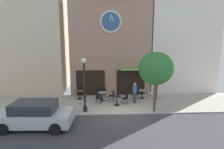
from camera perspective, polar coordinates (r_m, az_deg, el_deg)
ground_plane at (r=12.84m, az=3.98°, el=-12.95°), size 24.29×10.51×0.13m
clock_building at (r=18.21m, az=-0.57°, el=12.89°), size 7.39×3.90×11.25m
neighbor_building_left at (r=20.38m, az=-23.51°, el=15.42°), size 6.41×4.35×14.16m
neighbor_building_right at (r=20.46m, az=20.32°, el=17.59°), size 6.39×3.74×15.56m
street_lamp at (r=13.34m, az=-8.32°, el=-3.12°), size 0.36×0.36×3.85m
street_tree at (r=13.38m, az=13.12°, el=1.72°), size 2.42×2.18×4.26m
cafe_table_center_right at (r=16.51m, az=-9.81°, el=-5.47°), size 0.78×0.78×0.75m
cafe_table_center_left at (r=15.86m, az=-2.93°, el=-6.14°), size 0.71×0.71×0.73m
cafe_table_leftmost at (r=14.78m, az=1.51°, el=-7.39°), size 0.68×0.68×0.75m
cafe_table_near_door at (r=16.69m, az=9.11°, el=-5.43°), size 0.68×0.68×0.74m
cafe_chair_right_end at (r=16.29m, az=6.68°, el=-5.70°), size 0.54×0.54×0.90m
cafe_chair_facing_street at (r=17.36m, az=-9.82°, el=-4.75°), size 0.42×0.42×0.90m
cafe_chair_corner at (r=15.22m, az=4.10°, el=-6.85°), size 0.53×0.53×0.90m
cafe_chair_near_lamp at (r=15.77m, az=0.07°, el=-6.18°), size 0.51×0.51×0.90m
cafe_chair_near_tree at (r=16.63m, az=-2.57°, el=-5.29°), size 0.42×0.42×0.90m
cafe_chair_outer at (r=15.10m, az=-4.12°, el=-7.00°), size 0.48×0.48×0.90m
pedestrian_blue at (r=15.34m, az=6.87°, el=-5.47°), size 0.38×0.38×1.67m
pedestrian_maroon at (r=16.65m, az=13.11°, el=-4.37°), size 0.45×0.45×1.67m
parked_car_silver at (r=12.15m, az=-22.29°, el=-11.20°), size 4.38×2.17×1.55m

